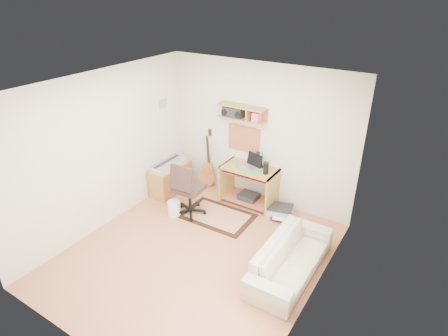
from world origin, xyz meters
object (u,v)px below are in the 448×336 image
Objects in this scene: desk at (249,186)px; sofa at (291,253)px; cabinet at (171,178)px; task_chair at (189,188)px; printer at (280,211)px.

desk is 1.93m from sofa.
cabinet is at bearing 72.88° from sofa.
task_chair is 2.19m from sofa.
sofa reaches higher than printer.
cabinet is 3.10m from sofa.
desk is at bearing 161.37° from printer.
cabinet is 2.26m from printer.
printer is 1.48m from sofa.
desk is 0.74m from printer.
task_chair is 2.33× the size of printer.
desk is 0.95× the size of task_chair.
sofa is (2.13, -0.45, -0.18)m from task_chair.
sofa is at bearing -42.98° from desk.
sofa is (0.73, -1.27, 0.25)m from printer.
desk is 1.14m from task_chair.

